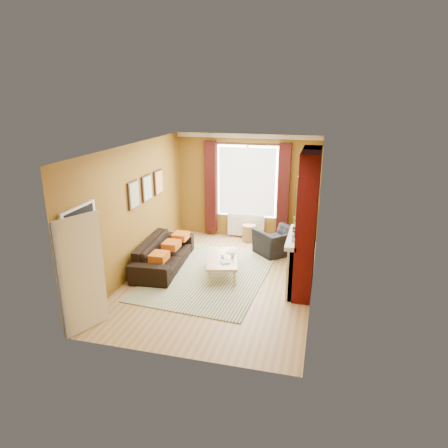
{
  "coord_description": "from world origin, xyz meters",
  "views": [
    {
      "loc": [
        1.99,
        -7.5,
        3.78
      ],
      "look_at": [
        0.0,
        0.25,
        1.15
      ],
      "focal_mm": 32.0,
      "sensor_mm": 36.0,
      "label": 1
    }
  ],
  "objects_px": {
    "floor_lamp": "(302,192)",
    "armchair": "(277,242)",
    "sofa": "(164,253)",
    "wicker_stool": "(249,233)",
    "coffee_table": "(222,259)"
  },
  "relations": [
    {
      "from": "coffee_table",
      "to": "wicker_stool",
      "type": "xyz_separation_m",
      "value": [
        0.16,
        2.24,
        -0.15
      ]
    },
    {
      "from": "sofa",
      "to": "armchair",
      "type": "relative_size",
      "value": 2.28
    },
    {
      "from": "armchair",
      "to": "wicker_stool",
      "type": "distance_m",
      "value": 1.1
    },
    {
      "from": "sofa",
      "to": "floor_lamp",
      "type": "height_order",
      "value": "floor_lamp"
    },
    {
      "from": "armchair",
      "to": "wicker_stool",
      "type": "relative_size",
      "value": 2.15
    },
    {
      "from": "coffee_table",
      "to": "wicker_stool",
      "type": "bearing_deg",
      "value": 70.79
    },
    {
      "from": "wicker_stool",
      "to": "sofa",
      "type": "bearing_deg",
      "value": -126.42
    },
    {
      "from": "sofa",
      "to": "coffee_table",
      "type": "height_order",
      "value": "sofa"
    },
    {
      "from": "wicker_stool",
      "to": "coffee_table",
      "type": "bearing_deg",
      "value": -94.18
    },
    {
      "from": "sofa",
      "to": "armchair",
      "type": "xyz_separation_m",
      "value": [
        2.4,
        1.4,
        -0.01
      ]
    },
    {
      "from": "wicker_stool",
      "to": "floor_lamp",
      "type": "distance_m",
      "value": 1.8
    },
    {
      "from": "floor_lamp",
      "to": "armchair",
      "type": "bearing_deg",
      "value": -124.46
    },
    {
      "from": "wicker_stool",
      "to": "floor_lamp",
      "type": "relative_size",
      "value": 0.25
    },
    {
      "from": "armchair",
      "to": "floor_lamp",
      "type": "distance_m",
      "value": 1.42
    },
    {
      "from": "coffee_table",
      "to": "floor_lamp",
      "type": "height_order",
      "value": "floor_lamp"
    }
  ]
}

